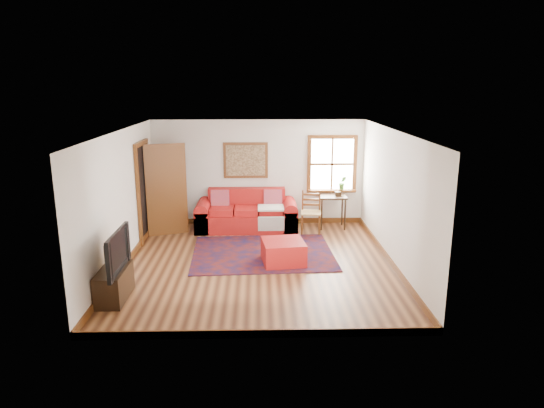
{
  "coord_description": "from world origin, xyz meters",
  "views": [
    {
      "loc": [
        0.03,
        -8.62,
        3.34
      ],
      "look_at": [
        0.27,
        0.6,
        1.02
      ],
      "focal_mm": 32.0,
      "sensor_mm": 36.0,
      "label": 1
    }
  ],
  "objects_px": {
    "side_table": "(332,201)",
    "ladder_back_chair": "(311,210)",
    "media_cabinet": "(114,284)",
    "red_leather_sofa": "(247,216)",
    "red_ottoman": "(283,252)"
  },
  "relations": [
    {
      "from": "red_leather_sofa",
      "to": "media_cabinet",
      "type": "distance_m",
      "value": 4.26
    },
    {
      "from": "red_ottoman",
      "to": "side_table",
      "type": "distance_m",
      "value": 2.64
    },
    {
      "from": "red_leather_sofa",
      "to": "media_cabinet",
      "type": "xyz_separation_m",
      "value": [
        -2.0,
        -3.76,
        -0.05
      ]
    },
    {
      "from": "side_table",
      "to": "ladder_back_chair",
      "type": "xyz_separation_m",
      "value": [
        -0.54,
        -0.36,
        -0.13
      ]
    },
    {
      "from": "red_ottoman",
      "to": "media_cabinet",
      "type": "relative_size",
      "value": 0.85
    },
    {
      "from": "side_table",
      "to": "ladder_back_chair",
      "type": "height_order",
      "value": "ladder_back_chair"
    },
    {
      "from": "ladder_back_chair",
      "to": "media_cabinet",
      "type": "xyz_separation_m",
      "value": [
        -3.47,
        -3.42,
        -0.27
      ]
    },
    {
      "from": "ladder_back_chair",
      "to": "side_table",
      "type": "bearing_deg",
      "value": 33.52
    },
    {
      "from": "media_cabinet",
      "to": "ladder_back_chair",
      "type": "bearing_deg",
      "value": 44.59
    },
    {
      "from": "side_table",
      "to": "red_leather_sofa",
      "type": "bearing_deg",
      "value": -179.59
    },
    {
      "from": "side_table",
      "to": "media_cabinet",
      "type": "relative_size",
      "value": 0.85
    },
    {
      "from": "ladder_back_chair",
      "to": "media_cabinet",
      "type": "relative_size",
      "value": 1.06
    },
    {
      "from": "side_table",
      "to": "ladder_back_chair",
      "type": "bearing_deg",
      "value": -146.48
    },
    {
      "from": "red_ottoman",
      "to": "media_cabinet",
      "type": "height_order",
      "value": "media_cabinet"
    },
    {
      "from": "side_table",
      "to": "ladder_back_chair",
      "type": "distance_m",
      "value": 0.66
    }
  ]
}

